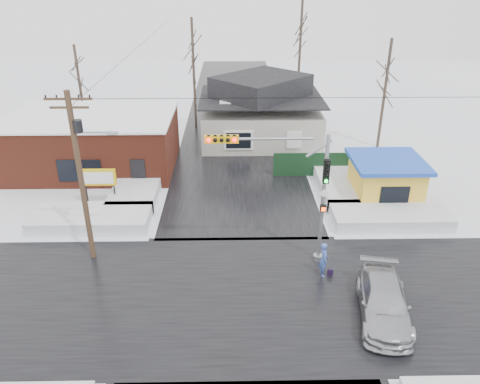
{
  "coord_description": "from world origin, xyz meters",
  "views": [
    {
      "loc": [
        -0.51,
        -17.68,
        14.11
      ],
      "look_at": [
        -0.1,
        5.14,
        3.0
      ],
      "focal_mm": 35.0,
      "sensor_mm": 36.0,
      "label": 1
    }
  ],
  "objects_px": {
    "traffic_signal": "(293,183)",
    "kiosk": "(385,180)",
    "marquee_sign": "(99,178)",
    "car": "(384,303)",
    "pedestrian": "(324,260)",
    "utility_pole": "(81,169)"
  },
  "relations": [
    {
      "from": "traffic_signal",
      "to": "utility_pole",
      "type": "distance_m",
      "value": 10.39
    },
    {
      "from": "pedestrian",
      "to": "car",
      "type": "distance_m",
      "value": 3.75
    },
    {
      "from": "kiosk",
      "to": "marquee_sign",
      "type": "bearing_deg",
      "value": -178.45
    },
    {
      "from": "utility_pole",
      "to": "marquee_sign",
      "type": "relative_size",
      "value": 3.53
    },
    {
      "from": "traffic_signal",
      "to": "utility_pole",
      "type": "height_order",
      "value": "utility_pole"
    },
    {
      "from": "traffic_signal",
      "to": "kiosk",
      "type": "xyz_separation_m",
      "value": [
        7.07,
        7.03,
        -3.08
      ]
    },
    {
      "from": "traffic_signal",
      "to": "marquee_sign",
      "type": "xyz_separation_m",
      "value": [
        -11.43,
        6.53,
        -2.62
      ]
    },
    {
      "from": "marquee_sign",
      "to": "car",
      "type": "height_order",
      "value": "marquee_sign"
    },
    {
      "from": "marquee_sign",
      "to": "pedestrian",
      "type": "relative_size",
      "value": 1.37
    },
    {
      "from": "marquee_sign",
      "to": "kiosk",
      "type": "xyz_separation_m",
      "value": [
        18.5,
        0.5,
        -0.46
      ]
    },
    {
      "from": "car",
      "to": "kiosk",
      "type": "bearing_deg",
      "value": 82.9
    },
    {
      "from": "kiosk",
      "to": "pedestrian",
      "type": "xyz_separation_m",
      "value": [
        -5.5,
        -8.36,
        -0.53
      ]
    },
    {
      "from": "marquee_sign",
      "to": "car",
      "type": "distance_m",
      "value": 18.7
    },
    {
      "from": "traffic_signal",
      "to": "marquee_sign",
      "type": "height_order",
      "value": "traffic_signal"
    },
    {
      "from": "kiosk",
      "to": "pedestrian",
      "type": "bearing_deg",
      "value": -123.35
    },
    {
      "from": "utility_pole",
      "to": "kiosk",
      "type": "height_order",
      "value": "utility_pole"
    },
    {
      "from": "utility_pole",
      "to": "traffic_signal",
      "type": "bearing_deg",
      "value": -2.95
    },
    {
      "from": "pedestrian",
      "to": "kiosk",
      "type": "bearing_deg",
      "value": -33.04
    },
    {
      "from": "utility_pole",
      "to": "pedestrian",
      "type": "relative_size",
      "value": 4.84
    },
    {
      "from": "utility_pole",
      "to": "car",
      "type": "xyz_separation_m",
      "value": [
        14.04,
        -4.96,
        -4.37
      ]
    },
    {
      "from": "utility_pole",
      "to": "car",
      "type": "bearing_deg",
      "value": -19.46
    },
    {
      "from": "car",
      "to": "pedestrian",
      "type": "bearing_deg",
      "value": 133.66
    }
  ]
}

